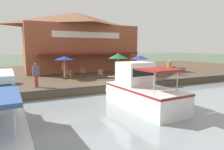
{
  "coord_description": "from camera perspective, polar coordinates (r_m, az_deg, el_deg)",
  "views": [
    {
      "loc": [
        13.62,
        -7.03,
        3.46
      ],
      "look_at": [
        -1.0,
        -0.14,
        1.3
      ],
      "focal_mm": 32.0,
      "sensor_mm": 36.0,
      "label": 1
    }
  ],
  "objects": [
    {
      "name": "person_near_entrance",
      "position": [
        15.7,
        -20.92,
        0.8
      ],
      "size": [
        0.51,
        0.51,
        1.79
      ],
      "color": "#B23338",
      "rests_on": "quay_deck"
    },
    {
      "name": "ground_plane",
      "position": [
        15.71,
        2.04,
        -5.11
      ],
      "size": [
        220.0,
        220.0,
        0.0
      ],
      "primitive_type": "plane",
      "color": "#4C5B47"
    },
    {
      "name": "cafe_chair_under_first_umbrella",
      "position": [
        20.57,
        -8.3,
        0.88
      ],
      "size": [
        0.48,
        0.48,
        0.85
      ],
      "color": "brown",
      "rests_on": "quay_deck"
    },
    {
      "name": "patio_umbrella_near_quay_edge",
      "position": [
        18.82,
        7.87,
        5.02
      ],
      "size": [
        1.73,
        1.73,
        2.26
      ],
      "color": "#B7B7B7",
      "rests_on": "quay_deck"
    },
    {
      "name": "waterfront_restaurant",
      "position": [
        28.27,
        -10.03,
        9.62
      ],
      "size": [
        11.65,
        14.22,
        7.67
      ],
      "color": "brown",
      "rests_on": "quay_deck"
    },
    {
      "name": "cafe_chair_back_row_seat",
      "position": [
        19.17,
        -11.83,
        0.31
      ],
      "size": [
        0.59,
        0.59,
        0.85
      ],
      "color": "brown",
      "rests_on": "quay_deck"
    },
    {
      "name": "person_at_quay_edge",
      "position": [
        22.61,
        16.11,
        2.58
      ],
      "size": [
        0.45,
        0.45,
        1.6
      ],
      "color": "#337547",
      "rests_on": "quay_deck"
    },
    {
      "name": "cafe_chair_mid_patio",
      "position": [
        19.21,
        -3.34,
        0.47
      ],
      "size": [
        0.58,
        0.58,
        0.85
      ],
      "color": "brown",
      "rests_on": "quay_deck"
    },
    {
      "name": "quay_deck",
      "position": [
        25.8,
        -9.22,
        0.48
      ],
      "size": [
        22.0,
        56.0,
        0.6
      ],
      "primitive_type": "cube",
      "color": "#4C3D2D",
      "rests_on": "ground"
    },
    {
      "name": "motorboat_far_downstream",
      "position": [
        12.06,
        7.21,
        -4.43
      ],
      "size": [
        6.17,
        2.57,
        2.57
      ],
      "color": "white",
      "rests_on": "river_water"
    },
    {
      "name": "patio_umbrella_mid_patio_left",
      "position": [
        19.16,
        -13.51,
        4.72
      ],
      "size": [
        1.75,
        1.75,
        2.17
      ],
      "color": "#B7B7B7",
      "rests_on": "quay_deck"
    },
    {
      "name": "patio_umbrella_mid_patio_right",
      "position": [
        17.55,
        1.76,
        5.42
      ],
      "size": [
        1.7,
        1.7,
        2.45
      ],
      "color": "#B7B7B7",
      "rests_on": "quay_deck"
    },
    {
      "name": "tree_downstream_bank",
      "position": [
        34.88,
        -3.27,
        9.32
      ],
      "size": [
        4.03,
        3.84,
        5.94
      ],
      "color": "brown",
      "rests_on": "quay_deck"
    },
    {
      "name": "quay_edge_fender",
      "position": [
        15.67,
        1.88,
        -2.72
      ],
      "size": [
        0.2,
        50.4,
        0.1
      ],
      "primitive_type": "cube",
      "color": "#2D2D33",
      "rests_on": "quay_deck"
    },
    {
      "name": "cafe_chair_far_corner_seat",
      "position": [
        23.43,
        17.36,
        1.43
      ],
      "size": [
        0.45,
        0.45,
        0.85
      ],
      "color": "brown",
      "rests_on": "quay_deck"
    },
    {
      "name": "person_mid_patio",
      "position": [
        19.78,
        -13.33,
        2.29
      ],
      "size": [
        0.49,
        0.49,
        1.74
      ],
      "color": "orange",
      "rests_on": "quay_deck"
    }
  ]
}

